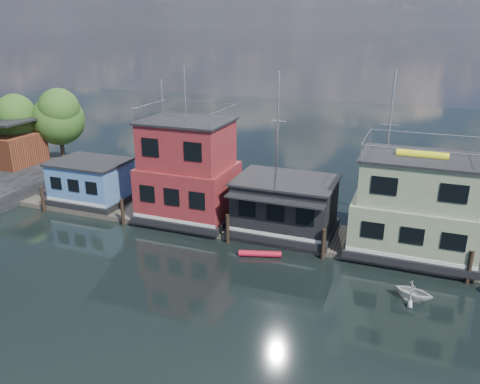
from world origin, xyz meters
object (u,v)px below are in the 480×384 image
at_px(houseboat_green, 415,207).
at_px(houseboat_red, 188,172).
at_px(dinghy_white, 413,291).
at_px(houseboat_blue, 91,181).
at_px(red_kayak, 260,254).
at_px(houseboat_dark, 285,205).

bearing_deg(houseboat_green, houseboat_red, -180.00).
distance_m(houseboat_green, dinghy_white, 6.72).
distance_m(houseboat_blue, houseboat_red, 9.69).
distance_m(houseboat_blue, houseboat_green, 26.53).
distance_m(houseboat_blue, red_kayak, 17.51).
distance_m(houseboat_red, houseboat_dark, 8.18).
height_order(houseboat_red, red_kayak, houseboat_red).
relative_size(houseboat_blue, houseboat_dark, 0.86).
height_order(houseboat_dark, red_kayak, houseboat_dark).
bearing_deg(houseboat_green, houseboat_dark, -179.88).
xyz_separation_m(houseboat_red, dinghy_white, (17.40, -6.03, -3.51)).
relative_size(houseboat_dark, dinghy_white, 3.28).
xyz_separation_m(houseboat_red, houseboat_dark, (8.00, -0.02, -1.69)).
relative_size(dinghy_white, red_kayak, 0.77).
bearing_deg(houseboat_blue, dinghy_white, -12.63).
bearing_deg(red_kayak, houseboat_dark, 65.65).
xyz_separation_m(houseboat_blue, houseboat_green, (26.50, 0.00, 1.34)).
height_order(houseboat_blue, red_kayak, houseboat_blue).
relative_size(houseboat_red, houseboat_dark, 1.60).
xyz_separation_m(houseboat_green, dinghy_white, (0.40, -6.03, -2.95)).
height_order(houseboat_blue, dinghy_white, houseboat_blue).
height_order(houseboat_red, houseboat_dark, houseboat_red).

